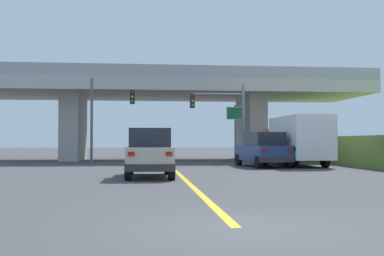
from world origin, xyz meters
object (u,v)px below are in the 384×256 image
at_px(traffic_signal_farside, 106,110).
at_px(suv_lead, 150,153).
at_px(highway_sign, 235,121).
at_px(box_truck, 296,140).
at_px(traffic_signal_nearside, 225,112).
at_px(suv_crossing, 263,150).

bearing_deg(traffic_signal_farside, suv_lead, -77.29).
height_order(suv_lead, traffic_signal_farside, traffic_signal_farside).
bearing_deg(traffic_signal_farside, highway_sign, 17.54).
relative_size(box_truck, traffic_signal_nearside, 1.39).
height_order(traffic_signal_farside, highway_sign, traffic_signal_farside).
height_order(traffic_signal_nearside, traffic_signal_farside, traffic_signal_farside).
height_order(box_truck, traffic_signal_nearside, traffic_signal_nearside).
relative_size(traffic_signal_nearside, traffic_signal_farside, 0.94).
height_order(suv_lead, box_truck, box_truck).
relative_size(suv_crossing, traffic_signal_nearside, 0.89).
bearing_deg(highway_sign, traffic_signal_nearside, -111.51).
distance_m(suv_lead, suv_crossing, 9.86).
bearing_deg(suv_crossing, traffic_signal_nearside, 101.70).
xyz_separation_m(suv_lead, traffic_signal_nearside, (5.20, 11.70, 2.46)).
bearing_deg(suv_crossing, highway_sign, 83.38).
distance_m(box_truck, traffic_signal_farside, 12.71).
distance_m(box_truck, traffic_signal_nearside, 5.39).
xyz_separation_m(suv_crossing, traffic_signal_nearside, (-1.48, 4.44, 2.45)).
xyz_separation_m(suv_lead, traffic_signal_farside, (-2.80, 12.42, 2.61)).
bearing_deg(highway_sign, traffic_signal_farside, -162.46).
bearing_deg(traffic_signal_nearside, traffic_signal_farside, 174.83).
distance_m(suv_crossing, traffic_signal_farside, 11.11).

